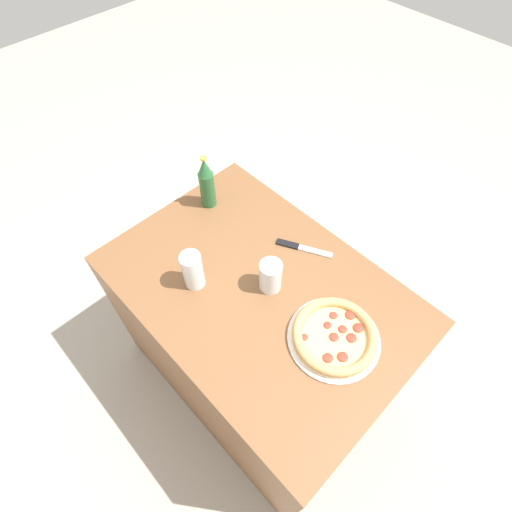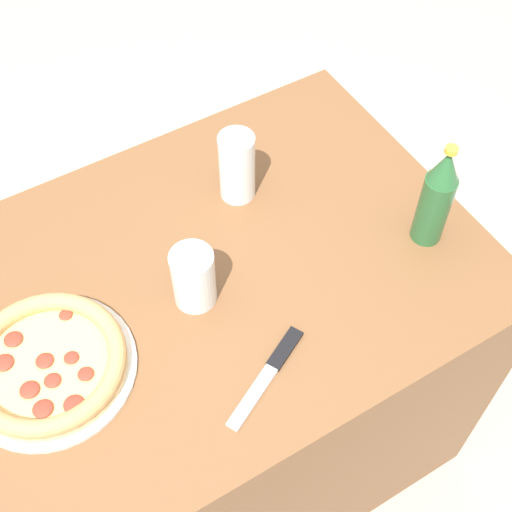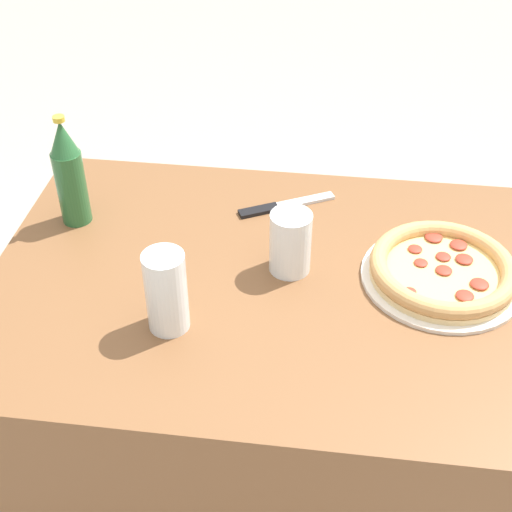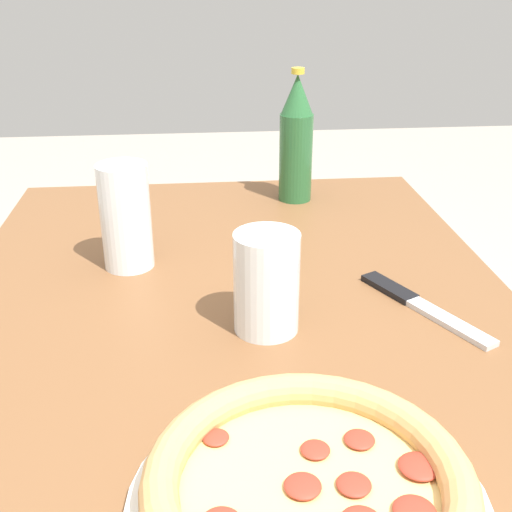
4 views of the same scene
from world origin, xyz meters
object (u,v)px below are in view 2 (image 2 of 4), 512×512
object	(u,v)px
pizza_veggie	(47,364)
beer_bottle	(437,197)
glass_orange_juice	(237,170)
glass_red_wine	(194,280)
knife	(269,372)

from	to	relation	value
pizza_veggie	beer_bottle	xyz separation A→B (m)	(0.72, -0.10, 0.09)
glass_orange_juice	beer_bottle	xyz separation A→B (m)	(0.25, -0.28, 0.04)
pizza_veggie	glass_red_wine	bearing A→B (deg)	0.75
glass_red_wine	beer_bottle	distance (m)	0.46
glass_orange_juice	beer_bottle	size ratio (longest dim) A/B	0.64
glass_red_wine	knife	bearing A→B (deg)	-80.54
beer_bottle	knife	xyz separation A→B (m)	(-0.41, -0.10, -0.11)
pizza_veggie	knife	size ratio (longest dim) A/B	1.48
pizza_veggie	glass_red_wine	distance (m)	0.28
pizza_veggie	glass_red_wine	size ratio (longest dim) A/B	2.40
pizza_veggie	beer_bottle	world-z (taller)	beer_bottle
beer_bottle	glass_orange_juice	bearing A→B (deg)	132.56
pizza_veggie	knife	bearing A→B (deg)	-31.87
pizza_veggie	glass_red_wine	xyz separation A→B (m)	(0.28, 0.00, 0.03)
knife	beer_bottle	bearing A→B (deg)	13.30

